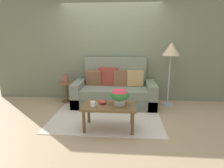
{
  "coord_description": "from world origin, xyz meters",
  "views": [
    {
      "loc": [
        0.42,
        -3.82,
        1.65
      ],
      "look_at": [
        0.11,
        0.04,
        0.7
      ],
      "focal_mm": 30.33,
      "sensor_mm": 36.0,
      "label": 1
    }
  ],
  "objects_px": {
    "snack_bowl": "(103,102)",
    "table_vase": "(66,79)",
    "couch": "(115,91)",
    "potted_plant": "(120,95)",
    "coffee_table": "(109,108)",
    "coffee_mug": "(93,104)",
    "side_table": "(67,89)",
    "floor_lamp": "(171,52)"
  },
  "relations": [
    {
      "from": "floor_lamp",
      "to": "coffee_mug",
      "type": "relative_size",
      "value": 11.77
    },
    {
      "from": "snack_bowl",
      "to": "table_vase",
      "type": "xyz_separation_m",
      "value": [
        -1.13,
        1.35,
        0.12
      ]
    },
    {
      "from": "side_table",
      "to": "coffee_table",
      "type": "bearing_deg",
      "value": -48.67
    },
    {
      "from": "coffee_table",
      "to": "snack_bowl",
      "type": "height_order",
      "value": "snack_bowl"
    },
    {
      "from": "potted_plant",
      "to": "snack_bowl",
      "type": "xyz_separation_m",
      "value": [
        -0.31,
        0.02,
        -0.14
      ]
    },
    {
      "from": "side_table",
      "to": "potted_plant",
      "type": "bearing_deg",
      "value": -43.8
    },
    {
      "from": "side_table",
      "to": "floor_lamp",
      "type": "relative_size",
      "value": 0.34
    },
    {
      "from": "couch",
      "to": "coffee_mug",
      "type": "height_order",
      "value": "couch"
    },
    {
      "from": "coffee_table",
      "to": "potted_plant",
      "type": "height_order",
      "value": "potted_plant"
    },
    {
      "from": "couch",
      "to": "snack_bowl",
      "type": "height_order",
      "value": "couch"
    },
    {
      "from": "floor_lamp",
      "to": "coffee_table",
      "type": "bearing_deg",
      "value": -133.87
    },
    {
      "from": "table_vase",
      "to": "floor_lamp",
      "type": "bearing_deg",
      "value": -0.27
    },
    {
      "from": "couch",
      "to": "side_table",
      "type": "bearing_deg",
      "value": 176.21
    },
    {
      "from": "snack_bowl",
      "to": "table_vase",
      "type": "distance_m",
      "value": 1.77
    },
    {
      "from": "side_table",
      "to": "snack_bowl",
      "type": "relative_size",
      "value": 3.95
    },
    {
      "from": "floor_lamp",
      "to": "table_vase",
      "type": "relative_size",
      "value": 6.52
    },
    {
      "from": "coffee_mug",
      "to": "table_vase",
      "type": "distance_m",
      "value": 1.8
    },
    {
      "from": "coffee_table",
      "to": "coffee_mug",
      "type": "bearing_deg",
      "value": -161.39
    },
    {
      "from": "coffee_mug",
      "to": "table_vase",
      "type": "bearing_deg",
      "value": 122.85
    },
    {
      "from": "side_table",
      "to": "coffee_mug",
      "type": "xyz_separation_m",
      "value": [
        0.97,
        -1.52,
        0.15
      ]
    },
    {
      "from": "couch",
      "to": "floor_lamp",
      "type": "xyz_separation_m",
      "value": [
        1.34,
        0.06,
        0.98
      ]
    },
    {
      "from": "floor_lamp",
      "to": "potted_plant",
      "type": "relative_size",
      "value": 4.53
    },
    {
      "from": "table_vase",
      "to": "side_table",
      "type": "bearing_deg",
      "value": 85.26
    },
    {
      "from": "couch",
      "to": "side_table",
      "type": "height_order",
      "value": "couch"
    },
    {
      "from": "side_table",
      "to": "potted_plant",
      "type": "relative_size",
      "value": 1.54
    },
    {
      "from": "couch",
      "to": "floor_lamp",
      "type": "distance_m",
      "value": 1.66
    },
    {
      "from": "floor_lamp",
      "to": "coffee_mug",
      "type": "bearing_deg",
      "value": -137.38
    },
    {
      "from": "coffee_table",
      "to": "floor_lamp",
      "type": "distance_m",
      "value": 2.16
    },
    {
      "from": "side_table",
      "to": "couch",
      "type": "bearing_deg",
      "value": -3.79
    },
    {
      "from": "potted_plant",
      "to": "snack_bowl",
      "type": "height_order",
      "value": "potted_plant"
    },
    {
      "from": "coffee_table",
      "to": "couch",
      "type": "bearing_deg",
      "value": 89.46
    },
    {
      "from": "couch",
      "to": "potted_plant",
      "type": "height_order",
      "value": "couch"
    },
    {
      "from": "side_table",
      "to": "coffee_mug",
      "type": "bearing_deg",
      "value": -57.29
    },
    {
      "from": "coffee_table",
      "to": "coffee_mug",
      "type": "height_order",
      "value": "coffee_mug"
    },
    {
      "from": "potted_plant",
      "to": "snack_bowl",
      "type": "relative_size",
      "value": 2.56
    },
    {
      "from": "couch",
      "to": "snack_bowl",
      "type": "relative_size",
      "value": 15.04
    },
    {
      "from": "floor_lamp",
      "to": "table_vase",
      "type": "distance_m",
      "value": 2.69
    },
    {
      "from": "side_table",
      "to": "snack_bowl",
      "type": "height_order",
      "value": "snack_bowl"
    },
    {
      "from": "coffee_table",
      "to": "table_vase",
      "type": "xyz_separation_m",
      "value": [
        -1.25,
        1.42,
        0.23
      ]
    },
    {
      "from": "floor_lamp",
      "to": "potted_plant",
      "type": "xyz_separation_m",
      "value": [
        -1.16,
        -1.36,
        -0.68
      ]
    },
    {
      "from": "coffee_table",
      "to": "snack_bowl",
      "type": "distance_m",
      "value": 0.17
    },
    {
      "from": "coffee_table",
      "to": "snack_bowl",
      "type": "relative_size",
      "value": 7.23
    }
  ]
}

